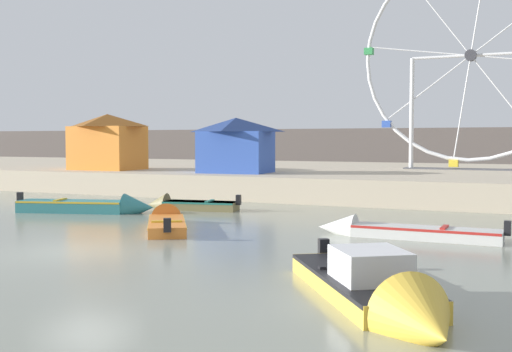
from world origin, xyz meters
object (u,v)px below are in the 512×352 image
(motorboat_teal_painted, at_px, (95,206))
(carnival_booth_orange_canopy, at_px, (108,141))
(motorboat_olive_wood, at_px, (185,205))
(carnival_booth_blue_tent, at_px, (236,144))
(motorboat_orange_hull, at_px, (166,222))
(motorboat_pale_grey, at_px, (393,231))
(motorboat_mustard_yellow, at_px, (382,294))
(ferris_wheel_white_frame, at_px, (471,59))

(motorboat_teal_painted, height_order, carnival_booth_orange_canopy, carnival_booth_orange_canopy)
(motorboat_olive_wood, bearing_deg, motorboat_teal_painted, 30.98)
(carnival_booth_blue_tent, bearing_deg, motorboat_orange_hull, -79.05)
(motorboat_pale_grey, bearing_deg, motorboat_mustard_yellow, 101.29)
(motorboat_orange_hull, relative_size, carnival_booth_blue_tent, 1.07)
(motorboat_olive_wood, distance_m, motorboat_pale_grey, 11.05)
(ferris_wheel_white_frame, bearing_deg, motorboat_orange_hull, -109.69)
(motorboat_mustard_yellow, distance_m, motorboat_pale_grey, 8.93)
(motorboat_olive_wood, bearing_deg, motorboat_pale_grey, 147.77)
(ferris_wheel_white_frame, xyz_separation_m, carnival_booth_orange_canopy, (-20.71, -9.32, -5.09))
(motorboat_teal_painted, height_order, motorboat_mustard_yellow, motorboat_mustard_yellow)
(motorboat_olive_wood, distance_m, ferris_wheel_white_frame, 21.49)
(motorboat_mustard_yellow, relative_size, carnival_booth_blue_tent, 1.33)
(motorboat_pale_grey, xyz_separation_m, carnival_booth_blue_tent, (-11.64, 11.79, 2.69))
(motorboat_mustard_yellow, distance_m, carnival_booth_orange_canopy, 30.59)
(motorboat_mustard_yellow, relative_size, carnival_booth_orange_canopy, 1.30)
(ferris_wheel_white_frame, bearing_deg, motorboat_olive_wood, -121.01)
(motorboat_pale_grey, distance_m, motorboat_orange_hull, 8.03)
(motorboat_mustard_yellow, xyz_separation_m, ferris_wheel_white_frame, (-1.75, 29.89, 7.88))
(motorboat_pale_grey, relative_size, carnival_booth_blue_tent, 1.38)
(motorboat_mustard_yellow, xyz_separation_m, motorboat_orange_hull, (-9.70, 7.68, -0.09))
(ferris_wheel_white_frame, xyz_separation_m, carnival_booth_blue_tent, (-11.63, -9.34, -5.27))
(ferris_wheel_white_frame, bearing_deg, motorboat_teal_painted, -123.82)
(motorboat_pale_grey, height_order, carnival_booth_blue_tent, carnival_booth_blue_tent)
(motorboat_mustard_yellow, height_order, carnival_booth_blue_tent, carnival_booth_blue_tent)
(motorboat_mustard_yellow, relative_size, motorboat_pale_grey, 0.97)
(motorboat_pale_grey, bearing_deg, carnival_booth_orange_canopy, -29.69)
(motorboat_pale_grey, relative_size, ferris_wheel_white_frame, 0.44)
(motorboat_teal_painted, distance_m, motorboat_orange_hull, 5.83)
(motorboat_olive_wood, bearing_deg, motorboat_mustard_yellow, 122.42)
(motorboat_pale_grey, xyz_separation_m, ferris_wheel_white_frame, (-0.00, 21.13, 7.96))
(motorboat_mustard_yellow, xyz_separation_m, carnival_booth_blue_tent, (-13.39, 20.55, 2.61))
(motorboat_olive_wood, xyz_separation_m, motorboat_pale_grey, (10.29, -4.03, -0.00))
(motorboat_orange_hull, bearing_deg, motorboat_olive_wood, -9.05)
(carnival_booth_blue_tent, bearing_deg, ferris_wheel_white_frame, 33.74)
(motorboat_teal_painted, bearing_deg, carnival_booth_blue_tent, 64.43)
(motorboat_pale_grey, height_order, ferris_wheel_white_frame, ferris_wheel_white_frame)
(motorboat_pale_grey, bearing_deg, motorboat_teal_painted, -6.03)
(motorboat_olive_wood, height_order, carnival_booth_blue_tent, carnival_booth_blue_tent)
(motorboat_mustard_yellow, relative_size, ferris_wheel_white_frame, 0.43)
(motorboat_olive_wood, relative_size, motorboat_orange_hull, 0.94)
(carnival_booth_blue_tent, bearing_deg, motorboat_olive_wood, -85.15)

